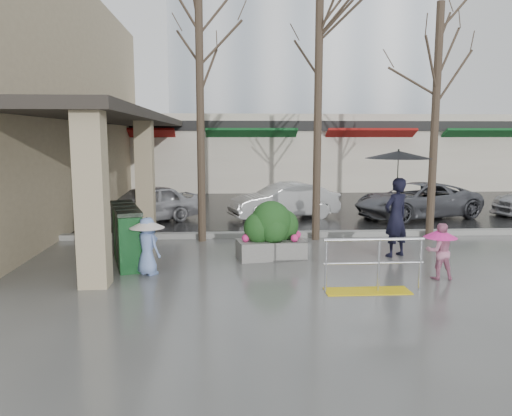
{
  "coord_description": "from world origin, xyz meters",
  "views": [
    {
      "loc": [
        -1.38,
        -10.12,
        2.91
      ],
      "look_at": [
        -0.67,
        0.95,
        1.3
      ],
      "focal_mm": 35.0,
      "sensor_mm": 36.0,
      "label": 1
    }
  ],
  "objects": [
    {
      "name": "pillar_back",
      "position": [
        -3.9,
        6.0,
        1.75
      ],
      "size": [
        0.55,
        0.55,
        3.5
      ],
      "primitive_type": "cube",
      "color": "tan",
      "rests_on": "ground"
    },
    {
      "name": "street_asphalt",
      "position": [
        0.0,
        22.0,
        0.01
      ],
      "size": [
        120.0,
        36.0,
        0.01
      ],
      "primitive_type": "cube",
      "color": "black",
      "rests_on": "ground"
    },
    {
      "name": "office_tower",
      "position": [
        4.0,
        30.0,
        12.5
      ],
      "size": [
        18.0,
        12.0,
        25.0
      ],
      "primitive_type": "cube",
      "color": "#8C99A8",
      "rests_on": "ground"
    },
    {
      "name": "woman",
      "position": [
        2.76,
        1.51,
        1.6
      ],
      "size": [
        1.59,
        1.59,
        2.6
      ],
      "rotation": [
        0.0,
        0.0,
        3.63
      ],
      "color": "black",
      "rests_on": "ground"
    },
    {
      "name": "car_a",
      "position": [
        -4.08,
        6.74,
        0.63
      ],
      "size": [
        3.93,
        3.21,
        1.26
      ],
      "primitive_type": "imported",
      "rotation": [
        0.0,
        0.0,
        -1.02
      ],
      "color": "#ADACB1",
      "rests_on": "ground"
    },
    {
      "name": "tree_midwest",
      "position": [
        1.2,
        3.6,
        5.23
      ],
      "size": [
        3.2,
        3.2,
        7.0
      ],
      "color": "#382B21",
      "rests_on": "ground"
    },
    {
      "name": "child_blue",
      "position": [
        -3.0,
        0.26,
        0.74
      ],
      "size": [
        0.74,
        0.74,
        1.23
      ],
      "rotation": [
        0.0,
        0.0,
        2.44
      ],
      "color": "#7895D6",
      "rests_on": "ground"
    },
    {
      "name": "car_c",
      "position": [
        5.48,
        7.09,
        0.63
      ],
      "size": [
        4.94,
        3.31,
        1.26
      ],
      "primitive_type": "imported",
      "rotation": [
        0.0,
        0.0,
        -1.28
      ],
      "color": "#5C5D64",
      "rests_on": "ground"
    },
    {
      "name": "child_pink",
      "position": [
        3.0,
        -0.45,
        0.66
      ],
      "size": [
        0.67,
        0.67,
        1.16
      ],
      "rotation": [
        0.0,
        0.0,
        3.09
      ],
      "color": "#CD7D9E",
      "rests_on": "ground"
    },
    {
      "name": "car_b",
      "position": [
        0.74,
        7.24,
        0.63
      ],
      "size": [
        4.04,
        2.35,
        1.26
      ],
      "primitive_type": "imported",
      "rotation": [
        0.0,
        0.0,
        -1.29
      ],
      "color": "silver",
      "rests_on": "ground"
    },
    {
      "name": "news_boxes",
      "position": [
        -3.65,
        1.38,
        0.66
      ],
      "size": [
        1.15,
        2.4,
        1.31
      ],
      "rotation": [
        0.0,
        0.0,
        0.28
      ],
      "color": "#0C3515",
      "rests_on": "ground"
    },
    {
      "name": "planter",
      "position": [
        -0.26,
        1.53,
        0.66
      ],
      "size": [
        1.69,
        1.04,
        1.38
      ],
      "rotation": [
        0.0,
        0.0,
        0.17
      ],
      "color": "gray",
      "rests_on": "ground"
    },
    {
      "name": "tree_west",
      "position": [
        -2.0,
        3.6,
        5.08
      ],
      "size": [
        3.2,
        3.2,
        6.8
      ],
      "color": "#382B21",
      "rests_on": "ground"
    },
    {
      "name": "pillar_front",
      "position": [
        -3.9,
        -0.5,
        1.75
      ],
      "size": [
        0.55,
        0.55,
        3.5
      ],
      "primitive_type": "cube",
      "color": "tan",
      "rests_on": "ground"
    },
    {
      "name": "handrail",
      "position": [
        1.36,
        -1.2,
        0.38
      ],
      "size": [
        1.9,
        0.5,
        1.03
      ],
      "color": "yellow",
      "rests_on": "ground"
    },
    {
      "name": "curb",
      "position": [
        0.0,
        4.0,
        0.07
      ],
      "size": [
        120.0,
        0.3,
        0.15
      ],
      "primitive_type": "cube",
      "color": "gray",
      "rests_on": "ground"
    },
    {
      "name": "canopy_slab",
      "position": [
        -4.8,
        8.0,
        3.62
      ],
      "size": [
        2.8,
        18.0,
        0.25
      ],
      "primitive_type": "cube",
      "color": "#2D2823",
      "rests_on": "pillar_front"
    },
    {
      "name": "tree_mideast",
      "position": [
        4.5,
        3.6,
        4.86
      ],
      "size": [
        3.2,
        3.2,
        6.5
      ],
      "color": "#382B21",
      "rests_on": "ground"
    },
    {
      "name": "near_building",
      "position": [
        -9.0,
        8.0,
        4.0
      ],
      "size": [
        6.0,
        18.0,
        8.0
      ],
      "primitive_type": "cube",
      "color": "tan",
      "rests_on": "ground"
    },
    {
      "name": "storefront_row",
      "position": [
        2.0,
        17.97,
        2.01
      ],
      "size": [
        34.0,
        6.74,
        4.0
      ],
      "color": "beige",
      "rests_on": "ground"
    },
    {
      "name": "ground",
      "position": [
        0.0,
        0.0,
        0.0
      ],
      "size": [
        120.0,
        120.0,
        0.0
      ],
      "primitive_type": "plane",
      "color": "#51514F",
      "rests_on": "ground"
    }
  ]
}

